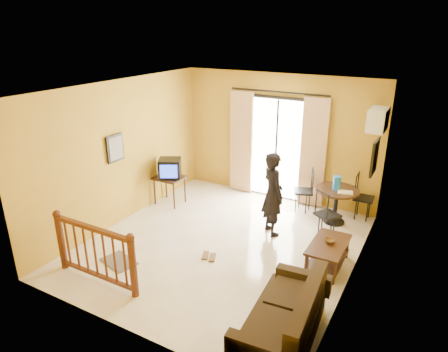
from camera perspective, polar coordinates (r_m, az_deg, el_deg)
The scene contains 19 objects.
ground at distance 7.36m, azimuth -0.23°, elevation -9.72°, with size 5.00×5.00×0.00m, color beige.
room_shell at distance 6.66m, azimuth -0.25°, elevation 3.00°, with size 5.00×5.00×5.00m.
balcony_door at distance 8.91m, azimuth 7.47°, elevation 4.00°, with size 2.25×0.14×2.46m.
tv_table at distance 8.83m, azimuth -7.81°, elevation -0.60°, with size 0.63×0.52×0.62m.
television at distance 8.71m, azimuth -7.75°, elevation 1.11°, with size 0.60×0.59×0.41m.
picture_left at distance 7.84m, azimuth -15.28°, elevation 3.86°, with size 0.05×0.42×0.52m.
dining_table at distance 8.19m, azimuth 15.78°, elevation -2.81°, with size 0.86×0.86×0.72m.
water_jug at distance 8.06m, azimuth 15.83°, elevation -0.97°, with size 0.15×0.15×0.28m, color blue.
serving_tray at distance 8.01m, azimuth 16.92°, elevation -2.24°, with size 0.28×0.18×0.02m, color white.
dining_chairs at distance 8.44m, azimuth 14.79°, elevation -6.25°, with size 1.65×1.59×0.95m.
air_conditioner at distance 7.70m, azimuth 21.09°, elevation 7.53°, with size 0.31×0.60×0.40m.
botanical_print at distance 7.19m, azimuth 20.71°, elevation 2.54°, with size 0.05×0.50×0.60m.
coffee_table at distance 6.82m, azimuth 14.64°, elevation -10.35°, with size 0.54×0.97×0.43m.
bowl at distance 6.77m, azimuth 14.87°, elevation -8.93°, with size 0.18×0.18×0.06m, color #543C1D.
sofa at distance 5.34m, azimuth 9.01°, elevation -19.66°, with size 0.89×1.71×0.79m.
standing_person at distance 7.45m, azimuth 6.98°, elevation -2.55°, with size 0.59×0.38×1.60m, color black.
stair_balustrade at distance 6.43m, azimuth -18.01°, elevation -9.91°, with size 1.63×0.13×1.04m.
doormat at distance 7.08m, azimuth -14.76°, elevation -11.73°, with size 0.60×0.40×0.02m, color #575146.
sandals at distance 6.99m, azimuth -2.17°, elevation -11.40°, with size 0.33×0.27×0.03m.
Camera 1 is at (3.12, -5.52, 3.74)m, focal length 32.00 mm.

